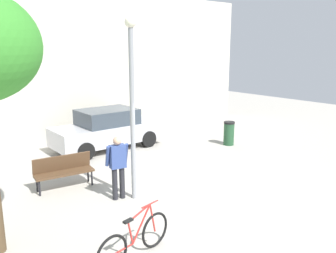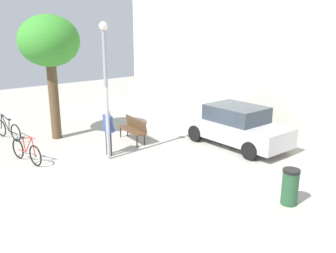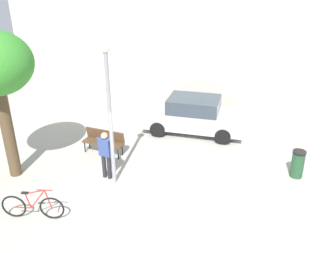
{
  "view_description": "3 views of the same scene",
  "coord_description": "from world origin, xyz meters",
  "px_view_note": "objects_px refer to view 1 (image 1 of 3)",
  "views": [
    {
      "loc": [
        -5.82,
        -6.54,
        3.85
      ],
      "look_at": [
        0.71,
        1.82,
        1.45
      ],
      "focal_mm": 37.43,
      "sensor_mm": 36.0,
      "label": 1
    },
    {
      "loc": [
        9.43,
        -5.14,
        4.53
      ],
      "look_at": [
        0.49,
        1.96,
        1.33
      ],
      "focal_mm": 39.66,
      "sensor_mm": 36.0,
      "label": 2
    },
    {
      "loc": [
        3.16,
        -8.48,
        6.57
      ],
      "look_at": [
        0.19,
        2.17,
        1.57
      ],
      "focal_mm": 38.39,
      "sensor_mm": 36.0,
      "label": 3
    }
  ],
  "objects_px": {
    "park_bench": "(63,169)",
    "bicycle_red": "(135,240)",
    "lamppost": "(132,95)",
    "trash_bin": "(229,133)",
    "parked_car_silver": "(108,129)",
    "person_by_lamppost": "(118,163)"
  },
  "relations": [
    {
      "from": "lamppost",
      "to": "parked_car_silver",
      "type": "relative_size",
      "value": 1.08
    },
    {
      "from": "person_by_lamppost",
      "to": "parked_car_silver",
      "type": "height_order",
      "value": "person_by_lamppost"
    },
    {
      "from": "park_bench",
      "to": "bicycle_red",
      "type": "xyz_separation_m",
      "value": [
        -0.28,
        -4.11,
        -0.16
      ]
    },
    {
      "from": "person_by_lamppost",
      "to": "lamppost",
      "type": "bearing_deg",
      "value": -30.29
    },
    {
      "from": "parked_car_silver",
      "to": "lamppost",
      "type": "bearing_deg",
      "value": -110.53
    },
    {
      "from": "person_by_lamppost",
      "to": "park_bench",
      "type": "bearing_deg",
      "value": 117.49
    },
    {
      "from": "person_by_lamppost",
      "to": "park_bench",
      "type": "height_order",
      "value": "person_by_lamppost"
    },
    {
      "from": "lamppost",
      "to": "bicycle_red",
      "type": "relative_size",
      "value": 2.56
    },
    {
      "from": "park_bench",
      "to": "lamppost",
      "type": "bearing_deg",
      "value": -56.78
    },
    {
      "from": "trash_bin",
      "to": "parked_car_silver",
      "type": "bearing_deg",
      "value": 148.24
    },
    {
      "from": "parked_car_silver",
      "to": "trash_bin",
      "type": "relative_size",
      "value": 4.42
    },
    {
      "from": "lamppost",
      "to": "person_by_lamppost",
      "type": "height_order",
      "value": "lamppost"
    },
    {
      "from": "lamppost",
      "to": "bicycle_red",
      "type": "bearing_deg",
      "value": -122.17
    },
    {
      "from": "lamppost",
      "to": "park_bench",
      "type": "height_order",
      "value": "lamppost"
    },
    {
      "from": "parked_car_silver",
      "to": "trash_bin",
      "type": "xyz_separation_m",
      "value": [
        4.1,
        -2.54,
        -0.29
      ]
    },
    {
      "from": "lamppost",
      "to": "parked_car_silver",
      "type": "height_order",
      "value": "lamppost"
    },
    {
      "from": "lamppost",
      "to": "park_bench",
      "type": "bearing_deg",
      "value": 123.22
    },
    {
      "from": "lamppost",
      "to": "person_by_lamppost",
      "type": "bearing_deg",
      "value": 149.71
    },
    {
      "from": "park_bench",
      "to": "bicycle_red",
      "type": "height_order",
      "value": "bicycle_red"
    },
    {
      "from": "trash_bin",
      "to": "person_by_lamppost",
      "type": "bearing_deg",
      "value": -163.77
    },
    {
      "from": "person_by_lamppost",
      "to": "trash_bin",
      "type": "relative_size",
      "value": 1.74
    },
    {
      "from": "parked_car_silver",
      "to": "bicycle_red",
      "type": "bearing_deg",
      "value": -114.73
    }
  ]
}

